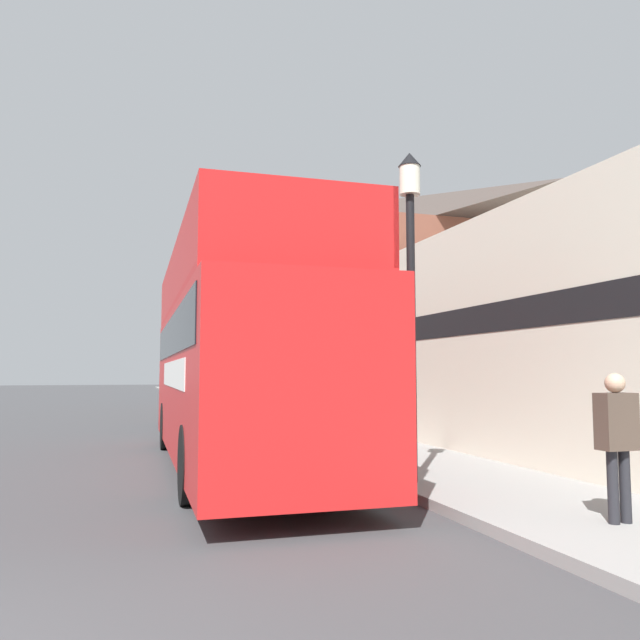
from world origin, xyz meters
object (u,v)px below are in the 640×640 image
object	(u,v)px
parked_car_ahead_of_bus	(207,407)
lamp_post_second	(271,328)
pedestrian_nearest	(617,432)
lamp_post_nearest	(411,253)
tour_bus	(236,367)
lamp_post_third	(221,337)

from	to	relation	value
parked_car_ahead_of_bus	lamp_post_second	bearing A→B (deg)	-58.98
pedestrian_nearest	lamp_post_second	size ratio (longest dim) A/B	0.38
pedestrian_nearest	lamp_post_nearest	size ratio (longest dim) A/B	0.32
tour_bus	lamp_post_third	bearing A→B (deg)	83.45
pedestrian_nearest	lamp_post_third	size ratio (longest dim) A/B	0.34
parked_car_ahead_of_bus	lamp_post_third	bearing A→B (deg)	74.91
lamp_post_nearest	lamp_post_third	xyz separation A→B (m)	(0.09, 19.72, -0.21)
tour_bus	lamp_post_nearest	world-z (taller)	lamp_post_nearest
pedestrian_nearest	tour_bus	bearing A→B (deg)	116.57
tour_bus	lamp_post_second	world-z (taller)	lamp_post_second
parked_car_ahead_of_bus	pedestrian_nearest	bearing A→B (deg)	-84.18
tour_bus	parked_car_ahead_of_bus	bearing A→B (deg)	86.95
parked_car_ahead_of_bus	lamp_post_third	distance (m)	8.18
parked_car_ahead_of_bus	lamp_post_second	world-z (taller)	lamp_post_second
parked_car_ahead_of_bus	lamp_post_nearest	world-z (taller)	lamp_post_nearest
parked_car_ahead_of_bus	lamp_post_nearest	size ratio (longest dim) A/B	0.91
tour_bus	lamp_post_third	size ratio (longest dim) A/B	2.25
tour_bus	lamp_post_second	size ratio (longest dim) A/B	2.46
parked_car_ahead_of_bus	lamp_post_third	world-z (taller)	lamp_post_third
lamp_post_nearest	lamp_post_second	bearing A→B (deg)	89.40
lamp_post_second	parked_car_ahead_of_bus	bearing A→B (deg)	124.37
tour_bus	parked_car_ahead_of_bus	xyz separation A→B (m)	(0.65, 8.99, -1.23)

